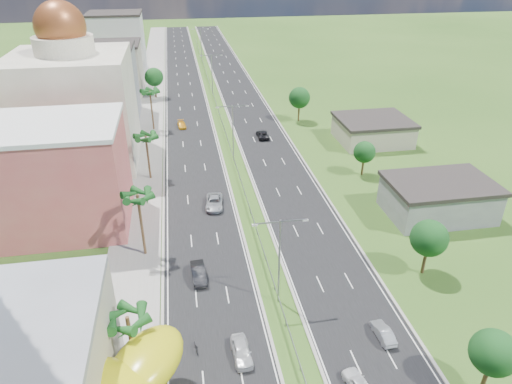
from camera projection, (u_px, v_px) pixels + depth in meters
ground at (300, 370)px, 44.17m from camera, size 500.00×500.00×0.00m
road_left at (186, 101)px, 121.13m from camera, size 11.00×260.00×0.04m
road_right at (242, 99)px, 123.39m from camera, size 11.00×260.00×0.04m
sidewalk_left at (150, 103)px, 119.68m from camera, size 7.00×260.00×0.12m
median_guardrail at (222, 120)px, 106.35m from camera, size 0.10×216.06×0.76m
streetlight_median_b at (279, 253)px, 49.65m from camera, size 6.04×0.25×11.00m
streetlight_median_c at (233, 127)px, 84.36m from camera, size 6.04×0.25×11.00m
streetlight_median_d at (212, 70)px, 123.41m from camera, size 6.04×0.25×11.00m
streetlight_median_e at (201, 41)px, 162.46m from camera, size 6.04×0.25×11.00m
pink_shophouse at (52, 178)px, 64.17m from camera, size 20.00×15.00×15.00m
domed_building at (75, 103)px, 82.30m from camera, size 20.00×20.00×28.70m
midrise_grey at (101, 85)px, 105.73m from camera, size 16.00×15.00×16.00m
midrise_beige at (112, 69)px, 125.53m from camera, size 16.00×15.00×13.00m
midrise_white at (118, 44)px, 144.31m from camera, size 16.00×15.00×18.00m
shed_near at (438, 200)px, 68.90m from camera, size 15.00×10.00×5.00m
shed_far at (372, 131)px, 95.38m from camera, size 14.00×12.00×4.40m
palm_tree_b at (128, 321)px, 40.23m from camera, size 3.60×3.60×8.10m
palm_tree_c at (138, 198)px, 56.90m from camera, size 3.60×3.60×9.60m
palm_tree_d at (146, 138)px, 77.31m from camera, size 3.60×3.60×8.60m
palm_tree_e at (150, 93)px, 98.64m from camera, size 3.60×3.60×9.40m
leafy_tree_lfar at (154, 77)px, 121.63m from camera, size 4.90×4.90×8.05m
leafy_tree_ra at (494, 353)px, 39.98m from camera, size 4.20×4.20×6.90m
leafy_tree_rb at (429, 238)px, 55.00m from camera, size 4.55×4.55×7.47m
leafy_tree_rc at (364, 152)px, 80.13m from camera, size 3.85×3.85×6.33m
leafy_tree_rd at (299, 98)px, 104.98m from camera, size 4.90×4.90×8.05m
car_white_near_left at (241, 351)px, 45.25m from camera, size 1.99×4.47×1.49m
car_dark_left at (199, 273)px, 56.03m from camera, size 1.91×4.83×1.56m
car_silver_mid_left at (214, 202)px, 71.59m from camera, size 3.17×5.82×1.55m
car_yellow_far_left at (182, 125)px, 103.44m from camera, size 2.10×4.35×1.22m
car_white_near_right at (359, 384)px, 41.86m from camera, size 2.35×4.37×1.41m
car_silver_right at (383, 333)px, 47.57m from camera, size 1.54×3.92×1.27m
car_dark_far_right at (263, 134)px, 97.78m from camera, size 2.32×5.00×1.39m
motorcycle at (196, 346)px, 46.07m from camera, size 0.73×1.82×1.13m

